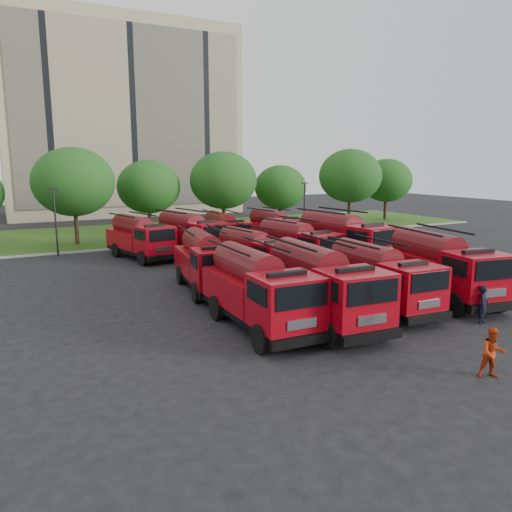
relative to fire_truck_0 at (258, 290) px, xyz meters
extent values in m
plane|color=black|center=(4.23, 4.56, -1.67)|extent=(140.00, 140.00, 0.00)
cube|color=#234712|center=(4.23, 30.56, -1.61)|extent=(70.00, 16.00, 0.12)
cube|color=gray|center=(4.23, 22.46, -1.60)|extent=(70.00, 0.30, 0.14)
cube|color=tan|center=(6.23, 52.56, 10.83)|extent=(30.00, 14.00, 25.00)
cube|color=black|center=(6.23, 45.46, 10.83)|extent=(28.00, 0.15, 22.00)
cylinder|color=#382314|center=(-3.77, 26.06, -0.27)|extent=(0.36, 0.36, 2.80)
ellipsoid|color=#1D4614|center=(-3.77, 26.06, 3.69)|extent=(6.72, 6.72, 5.71)
cylinder|color=#382314|center=(3.23, 28.56, -0.44)|extent=(0.36, 0.36, 2.45)
ellipsoid|color=#1D4614|center=(3.23, 28.56, 3.02)|extent=(5.88, 5.88, 5.00)
cylinder|color=#382314|center=(10.23, 27.06, -0.30)|extent=(0.36, 0.36, 2.73)
ellipsoid|color=#1D4614|center=(10.23, 27.06, 3.56)|extent=(6.55, 6.55, 5.57)
cylinder|color=#382314|center=(17.23, 28.06, -0.53)|extent=(0.36, 0.36, 2.27)
ellipsoid|color=#1D4614|center=(17.23, 28.06, 2.69)|extent=(5.46, 5.46, 4.64)
cylinder|color=#382314|center=(25.23, 26.56, -0.23)|extent=(0.36, 0.36, 2.87)
ellipsoid|color=#1D4614|center=(25.23, 26.56, 3.82)|extent=(6.89, 6.89, 5.85)
cylinder|color=#382314|center=(32.23, 28.56, -0.41)|extent=(0.36, 0.36, 2.52)
ellipsoid|color=#1D4614|center=(32.23, 28.56, 3.15)|extent=(6.05, 6.05, 5.14)
cylinder|color=black|center=(-5.77, 21.76, 0.83)|extent=(0.14, 0.14, 5.00)
cube|color=black|center=(-5.77, 21.76, 3.38)|extent=(0.60, 0.25, 0.12)
cylinder|color=black|center=(16.23, 21.76, 0.83)|extent=(0.14, 0.14, 5.00)
cube|color=black|center=(16.23, 21.76, 3.38)|extent=(0.60, 0.25, 0.12)
cube|color=black|center=(0.00, 0.01, -1.01)|extent=(2.51, 7.17, 0.30)
cube|color=black|center=(-0.09, -3.60, -1.06)|extent=(2.55, 0.32, 0.36)
cube|color=#9B000B|center=(-0.06, -2.43, 0.14)|extent=(2.54, 2.30, 1.98)
cube|color=black|center=(-0.09, -3.57, 0.59)|extent=(2.14, 0.10, 0.86)
cube|color=#9B000B|center=(0.03, 1.13, -0.20)|extent=(2.60, 4.74, 1.32)
cylinder|color=#510B10|center=(0.03, 1.13, 0.89)|extent=(1.63, 4.31, 1.52)
cylinder|color=black|center=(-1.23, -2.60, -1.11)|extent=(0.38, 1.13, 1.12)
cylinder|color=black|center=(1.10, -2.66, -1.11)|extent=(0.38, 1.13, 1.12)
cylinder|color=black|center=(-1.12, 1.87, -1.11)|extent=(0.38, 1.13, 1.12)
cylinder|color=black|center=(1.21, 1.81, -1.11)|extent=(0.38, 1.13, 1.12)
cube|color=black|center=(2.64, -0.75, -0.99)|extent=(2.84, 7.44, 0.31)
cube|color=black|center=(2.42, -4.44, -1.04)|extent=(2.62, 0.42, 0.37)
cube|color=#9B000B|center=(2.49, -3.25, 0.18)|extent=(2.69, 2.45, 2.03)
cube|color=black|center=(2.42, -4.41, 0.65)|extent=(2.19, 0.18, 0.89)
cube|color=#9B000B|center=(2.71, 0.40, -0.16)|extent=(2.84, 4.95, 1.36)
cylinder|color=#510B10|center=(2.71, 0.40, 0.95)|extent=(1.83, 4.47, 1.57)
cylinder|color=black|center=(1.28, -3.38, -1.10)|extent=(0.43, 1.17, 1.15)
cylinder|color=black|center=(3.67, -3.53, -1.10)|extent=(0.43, 1.17, 1.15)
cylinder|color=black|center=(1.56, 1.20, -1.10)|extent=(0.43, 1.17, 1.15)
cylinder|color=black|center=(3.95, 1.06, -1.10)|extent=(0.43, 1.17, 1.15)
cube|color=black|center=(6.31, -0.24, -1.05)|extent=(2.51, 6.76, 0.29)
cube|color=black|center=(6.15, -3.62, -1.10)|extent=(2.39, 0.35, 0.33)
cube|color=#9B000B|center=(6.20, -2.52, 0.02)|extent=(2.43, 2.20, 1.86)
cube|color=black|center=(6.15, -3.59, 0.45)|extent=(2.00, 0.14, 0.81)
cube|color=#9B000B|center=(6.37, 0.81, -0.29)|extent=(2.54, 4.49, 1.24)
cylinder|color=#510B10|center=(6.37, 0.81, 0.72)|extent=(1.62, 4.06, 1.43)
cylinder|color=black|center=(5.10, -2.66, -1.15)|extent=(0.38, 1.06, 1.05)
cylinder|color=black|center=(7.29, -2.76, -1.15)|extent=(0.38, 1.06, 1.05)
cylinder|color=black|center=(5.30, 1.52, -1.15)|extent=(0.38, 1.06, 1.05)
cylinder|color=black|center=(7.49, 1.42, -1.15)|extent=(0.38, 1.06, 1.05)
cube|color=black|center=(10.34, -0.28, -0.99)|extent=(3.56, 7.61, 0.31)
cube|color=black|center=(9.74, -3.94, -1.04)|extent=(2.62, 0.68, 0.37)
cube|color=#9B000B|center=(9.93, -2.75, 0.19)|extent=(2.90, 2.69, 2.04)
cube|color=black|center=(9.74, -3.91, 0.66)|extent=(2.18, 0.41, 0.89)
cube|color=#9B000B|center=(10.53, 0.86, -0.15)|extent=(3.31, 5.16, 1.36)
cylinder|color=#510B10|center=(10.53, 0.86, 0.96)|extent=(2.26, 4.59, 1.57)
cylinder|color=black|center=(8.71, -2.77, -1.09)|extent=(0.55, 1.19, 1.15)
cylinder|color=black|center=(11.09, -3.16, -1.09)|extent=(0.55, 1.19, 1.15)
cylinder|color=black|center=(9.46, 1.78, -1.09)|extent=(0.55, 1.19, 1.15)
cylinder|color=black|center=(11.83, 1.39, -1.09)|extent=(0.55, 1.19, 1.15)
cube|color=black|center=(0.48, 7.17, -1.04)|extent=(3.12, 6.98, 0.29)
cube|color=black|center=(0.01, 3.78, -1.09)|extent=(2.42, 0.57, 0.34)
cube|color=#9B000B|center=(0.16, 4.88, 0.04)|extent=(2.63, 2.42, 1.88)
cube|color=black|center=(0.01, 3.81, 0.47)|extent=(2.01, 0.32, 0.82)
cube|color=#9B000B|center=(0.62, 8.22, -0.27)|extent=(2.94, 4.71, 1.25)
cylinder|color=#510B10|center=(0.62, 8.22, 0.75)|extent=(1.98, 4.21, 1.45)
cylinder|color=black|center=(-0.96, 4.84, -1.14)|extent=(0.48, 1.10, 1.06)
cylinder|color=black|center=(1.23, 4.54, -1.14)|extent=(0.48, 1.10, 1.06)
cylinder|color=black|center=(-0.38, 9.04, -1.14)|extent=(0.48, 1.10, 1.06)
cylinder|color=black|center=(1.81, 8.74, -1.14)|extent=(0.48, 1.10, 1.06)
cube|color=black|center=(4.15, 8.64, -1.09)|extent=(3.01, 6.49, 0.27)
cube|color=black|center=(4.65, 5.51, -1.13)|extent=(2.24, 0.57, 0.31)
cube|color=#9B000B|center=(4.48, 6.52, -0.09)|extent=(2.47, 2.28, 1.74)
cube|color=black|center=(4.64, 5.54, 0.32)|extent=(1.86, 0.34, 0.76)
cube|color=#9B000B|center=(3.99, 9.61, -0.38)|extent=(2.81, 4.40, 1.16)
cylinder|color=#510B10|center=(3.99, 9.61, 0.57)|extent=(1.91, 3.91, 1.34)
cylinder|color=black|center=(3.50, 6.18, -1.18)|extent=(0.46, 1.02, 0.98)
cylinder|color=black|center=(5.53, 6.51, -1.18)|extent=(0.46, 1.02, 0.98)
cylinder|color=black|center=(2.88, 10.06, -1.18)|extent=(0.46, 1.02, 0.98)
cylinder|color=black|center=(4.91, 10.38, -1.18)|extent=(0.46, 1.02, 0.98)
cube|color=black|center=(7.69, 9.42, -1.04)|extent=(3.21, 7.02, 0.29)
cube|color=black|center=(8.21, 6.02, -1.09)|extent=(2.42, 0.60, 0.34)
cube|color=#9B000B|center=(8.04, 7.12, 0.05)|extent=(2.66, 2.46, 1.88)
cube|color=black|center=(8.20, 6.05, 0.48)|extent=(2.01, 0.35, 0.82)
cube|color=#9B000B|center=(7.53, 10.47, -0.27)|extent=(3.01, 4.75, 1.26)
cylinder|color=#510B10|center=(7.53, 10.47, 0.76)|extent=(2.04, 4.23, 1.45)
cylinder|color=black|center=(6.97, 6.76, -1.14)|extent=(0.49, 1.10, 1.06)
cylinder|color=black|center=(9.17, 7.10, -1.14)|extent=(0.49, 1.10, 1.06)
cylinder|color=black|center=(6.33, 10.97, -1.14)|extent=(0.49, 1.10, 1.06)
cylinder|color=black|center=(8.53, 11.30, -1.14)|extent=(0.49, 1.10, 1.06)
cube|color=black|center=(10.94, 8.73, -0.95)|extent=(3.36, 8.00, 0.33)
cube|color=black|center=(11.35, 4.81, -1.00)|extent=(2.79, 0.57, 0.39)
cube|color=#9B000B|center=(11.22, 6.08, 0.30)|extent=(2.96, 2.72, 2.17)
cube|color=black|center=(11.35, 4.84, 0.80)|extent=(2.32, 0.30, 0.94)
cube|color=#9B000B|center=(10.81, 9.95, -0.06)|extent=(3.24, 5.37, 1.44)
cylinder|color=#510B10|center=(10.81, 9.95, 1.12)|extent=(2.15, 4.81, 1.67)
cylinder|color=black|center=(9.97, 5.73, -1.06)|extent=(0.51, 1.26, 1.22)
cylinder|color=black|center=(12.51, 5.99, -1.06)|extent=(0.51, 1.26, 1.22)
cylinder|color=black|center=(9.46, 10.58, -1.06)|extent=(0.51, 1.26, 1.22)
cylinder|color=black|center=(12.00, 10.85, -1.06)|extent=(0.51, 1.26, 1.22)
cube|color=black|center=(-0.50, 17.79, -1.05)|extent=(3.63, 6.95, 0.28)
cube|color=black|center=(0.26, 14.52, -1.10)|extent=(2.36, 0.77, 0.33)
cube|color=#9B000B|center=(0.01, 15.58, 0.01)|extent=(2.73, 2.56, 1.85)
cube|color=black|center=(0.25, 14.54, 0.44)|extent=(1.95, 0.50, 0.81)
cube|color=#9B000B|center=(-0.74, 18.81, -0.30)|extent=(3.25, 4.77, 1.23)
cylinder|color=#510B10|center=(-0.74, 18.81, 0.71)|extent=(2.29, 4.20, 1.42)
cylinder|color=black|center=(-1.01, 15.15, -1.15)|extent=(0.56, 1.09, 1.04)
cylinder|color=black|center=(1.12, 15.64, -1.15)|extent=(0.56, 1.09, 1.04)
cylinder|color=black|center=(-1.95, 19.21, -1.15)|extent=(0.56, 1.09, 1.04)
cylinder|color=black|center=(0.17, 19.70, -1.15)|extent=(0.56, 1.09, 1.04)
cube|color=black|center=(3.06, 17.14, -1.02)|extent=(3.85, 7.35, 0.30)
cube|color=black|center=(3.87, 13.68, -1.07)|extent=(2.49, 0.82, 0.35)
cube|color=#9B000B|center=(3.61, 14.80, 0.11)|extent=(2.89, 2.71, 1.95)
cube|color=black|center=(3.86, 13.71, 0.56)|extent=(2.06, 0.53, 0.85)
cube|color=#9B000B|center=(2.80, 18.21, -0.22)|extent=(3.45, 5.05, 1.30)
cylinder|color=#510B10|center=(2.80, 18.21, 0.85)|extent=(2.43, 4.44, 1.50)
cylinder|color=black|center=(2.53, 14.34, -1.12)|extent=(0.59, 1.15, 1.10)
cylinder|color=black|center=(4.77, 14.87, -1.12)|extent=(0.59, 1.15, 1.10)
cylinder|color=black|center=(1.52, 18.63, -1.12)|extent=(0.59, 1.15, 1.10)
cylinder|color=black|center=(3.76, 19.16, -1.12)|extent=(0.59, 1.15, 1.10)
cube|color=black|center=(6.48, 18.35, -1.08)|extent=(2.44, 6.47, 0.27)
cube|color=black|center=(6.30, 15.13, -1.12)|extent=(2.28, 0.35, 0.32)
cube|color=#9B000B|center=(6.36, 16.17, -0.06)|extent=(2.33, 2.12, 1.77)
cube|color=black|center=(6.30, 15.16, 0.35)|extent=(1.91, 0.15, 0.77)
cube|color=#9B000B|center=(6.54, 19.35, -0.35)|extent=(2.46, 4.30, 1.18)
cylinder|color=#510B10|center=(6.54, 19.35, 0.61)|extent=(1.57, 3.89, 1.36)
cylinder|color=black|center=(5.31, 16.05, -1.17)|extent=(0.37, 1.02, 1.00)
cylinder|color=black|center=(7.39, 15.93, -1.17)|extent=(0.37, 1.02, 1.00)
cylinder|color=black|center=(5.53, 20.04, -1.17)|extent=(0.37, 1.02, 1.00)
cylinder|color=black|center=(7.62, 19.93, -1.17)|extent=(0.37, 1.02, 1.00)
cube|color=black|center=(11.17, 18.44, -1.08)|extent=(2.78, 6.52, 0.27)
cube|color=black|center=(11.54, 15.25, -1.13)|extent=(2.27, 0.48, 0.32)
cube|color=#9B000B|center=(11.42, 16.29, -0.07)|extent=(2.42, 2.22, 1.76)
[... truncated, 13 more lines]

